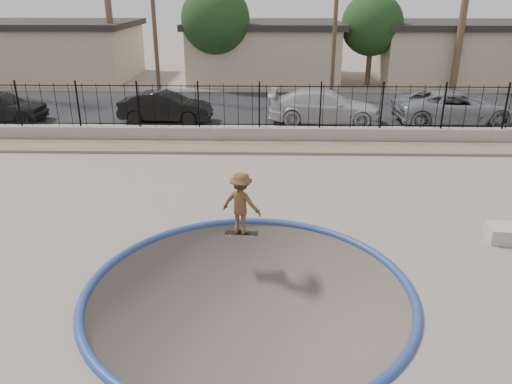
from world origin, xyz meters
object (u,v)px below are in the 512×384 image
(skateboard, at_px, (241,233))
(car_c, at_px, (325,107))
(car_d, at_px, (455,107))
(car_b, at_px, (166,107))
(skater, at_px, (241,207))
(car_a, at_px, (0,106))

(skateboard, distance_m, car_c, 12.28)
(skateboard, relative_size, car_d, 0.16)
(car_b, height_order, car_c, car_c)
(skateboard, height_order, car_c, car_c)
(skateboard, bearing_deg, skater, -71.48)
(skater, height_order, car_b, skater)
(skater, bearing_deg, car_c, -84.08)
(skateboard, bearing_deg, car_a, 140.41)
(skateboard, relative_size, car_c, 0.16)
(skater, bearing_deg, skateboard, -54.26)
(car_d, bearing_deg, car_a, 86.78)
(car_b, bearing_deg, car_c, -86.48)
(skateboard, xyz_separation_m, car_c, (3.34, 11.80, 0.74))
(skater, distance_m, skateboard, 0.75)
(car_a, bearing_deg, car_b, -89.45)
(car_a, distance_m, car_d, 21.60)
(car_a, xyz_separation_m, car_b, (7.97, 0.00, -0.02))
(skater, xyz_separation_m, skateboard, (-0.00, 0.00, -0.75))
(car_a, distance_m, car_c, 15.53)
(car_a, relative_size, car_b, 1.00)
(skateboard, bearing_deg, car_d, 55.93)
(car_b, relative_size, car_c, 0.82)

